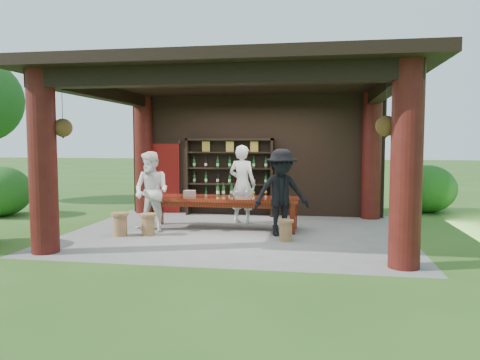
% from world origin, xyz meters
% --- Properties ---
extents(ground, '(90.00, 90.00, 0.00)m').
position_xyz_m(ground, '(0.00, 0.00, 0.00)').
color(ground, '#2D5119').
rests_on(ground, ground).
extents(pavilion, '(7.50, 6.00, 3.60)m').
position_xyz_m(pavilion, '(-0.01, 0.43, 2.13)').
color(pavilion, slate).
rests_on(pavilion, ground).
extents(wine_shelf, '(2.41, 0.37, 2.12)m').
position_xyz_m(wine_shelf, '(-0.64, 2.45, 1.06)').
color(wine_shelf, black).
rests_on(wine_shelf, ground).
extents(tasting_table, '(3.52, 0.92, 0.75)m').
position_xyz_m(tasting_table, '(-0.41, 0.42, 0.64)').
color(tasting_table, '#4F1A0B').
rests_on(tasting_table, ground).
extents(stool_near_left, '(0.36, 0.36, 0.47)m').
position_xyz_m(stool_near_left, '(-1.86, -0.59, 0.25)').
color(stool_near_left, brown).
rests_on(stool_near_left, ground).
extents(stool_near_right, '(0.33, 0.33, 0.43)m').
position_xyz_m(stool_near_right, '(1.13, -0.65, 0.23)').
color(stool_near_right, brown).
rests_on(stool_near_right, ground).
extents(stool_far_left, '(0.38, 0.38, 0.50)m').
position_xyz_m(stool_far_left, '(-2.44, -0.73, 0.27)').
color(stool_far_left, brown).
rests_on(stool_far_left, ground).
extents(host, '(0.82, 0.66, 1.95)m').
position_xyz_m(host, '(-0.09, 1.27, 0.97)').
color(host, white).
rests_on(host, ground).
extents(guest_woman, '(1.05, 0.93, 1.81)m').
position_xyz_m(guest_woman, '(-1.94, -0.13, 0.91)').
color(guest_woman, white).
rests_on(guest_woman, ground).
extents(guest_man, '(1.38, 1.10, 1.87)m').
position_xyz_m(guest_man, '(0.99, -0.13, 0.94)').
color(guest_man, black).
rests_on(guest_man, ground).
extents(table_bottles, '(0.40, 0.16, 0.31)m').
position_xyz_m(table_bottles, '(-0.43, 0.71, 0.90)').
color(table_bottles, '#194C1E').
rests_on(table_bottles, tasting_table).
extents(table_glasses, '(0.74, 0.23, 0.15)m').
position_xyz_m(table_glasses, '(0.24, 0.44, 0.82)').
color(table_glasses, silver).
rests_on(table_glasses, tasting_table).
extents(napkin_basket, '(0.26, 0.18, 0.14)m').
position_xyz_m(napkin_basket, '(-1.20, 0.40, 0.82)').
color(napkin_basket, '#BF6672').
rests_on(napkin_basket, tasting_table).
extents(shrubs, '(21.64, 8.06, 1.36)m').
position_xyz_m(shrubs, '(2.76, 0.74, 0.56)').
color(shrubs, '#194C14').
rests_on(shrubs, ground).
extents(trees, '(21.45, 9.68, 4.80)m').
position_xyz_m(trees, '(2.83, 1.30, 3.37)').
color(trees, '#3F2819').
rests_on(trees, ground).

